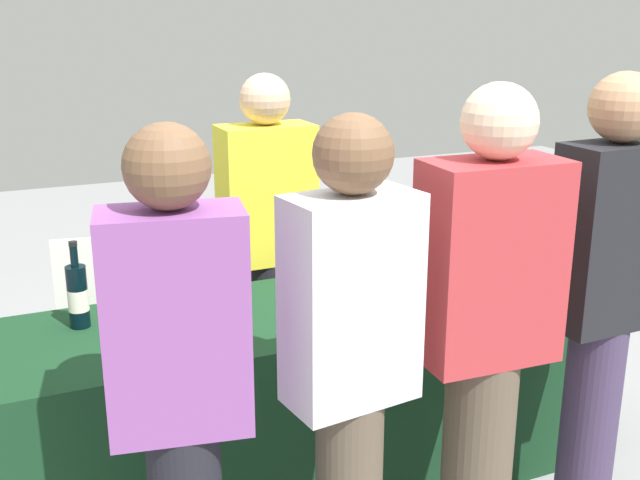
# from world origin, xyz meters

# --- Properties ---
(ground_plane) EXTENTS (12.00, 12.00, 0.00)m
(ground_plane) POSITION_xyz_m (0.00, 0.00, 0.00)
(ground_plane) COLOR gray
(tasting_table) EXTENTS (2.32, 0.68, 0.76)m
(tasting_table) POSITION_xyz_m (0.00, 0.00, 0.38)
(tasting_table) COLOR #14381E
(tasting_table) RESTS_ON ground_plane
(wine_bottle_0) EXTENTS (0.07, 0.07, 0.31)m
(wine_bottle_0) POSITION_xyz_m (-0.85, 0.14, 0.87)
(wine_bottle_0) COLOR black
(wine_bottle_0) RESTS_ON tasting_table
(wine_bottle_1) EXTENTS (0.08, 0.08, 0.33)m
(wine_bottle_1) POSITION_xyz_m (-0.51, 0.08, 0.87)
(wine_bottle_1) COLOR black
(wine_bottle_1) RESTS_ON tasting_table
(wine_bottle_2) EXTENTS (0.07, 0.07, 0.30)m
(wine_bottle_2) POSITION_xyz_m (-0.36, 0.12, 0.87)
(wine_bottle_2) COLOR black
(wine_bottle_2) RESTS_ON tasting_table
(wine_bottle_3) EXTENTS (0.07, 0.07, 0.34)m
(wine_bottle_3) POSITION_xyz_m (0.21, 0.14, 0.88)
(wine_bottle_3) COLOR black
(wine_bottle_3) RESTS_ON tasting_table
(wine_bottle_4) EXTENTS (0.08, 0.08, 0.34)m
(wine_bottle_4) POSITION_xyz_m (0.61, 0.07, 0.88)
(wine_bottle_4) COLOR black
(wine_bottle_4) RESTS_ON tasting_table
(wine_bottle_5) EXTENTS (0.07, 0.07, 0.30)m
(wine_bottle_5) POSITION_xyz_m (0.70, 0.10, 0.86)
(wine_bottle_5) COLOR black
(wine_bottle_5) RESTS_ON tasting_table
(wine_bottle_6) EXTENTS (0.07, 0.07, 0.31)m
(wine_bottle_6) POSITION_xyz_m (0.95, 0.17, 0.87)
(wine_bottle_6) COLOR black
(wine_bottle_6) RESTS_ON tasting_table
(wine_glass_0) EXTENTS (0.07, 0.07, 0.14)m
(wine_glass_0) POSITION_xyz_m (-0.60, -0.06, 0.85)
(wine_glass_0) COLOR silver
(wine_glass_0) RESTS_ON tasting_table
(wine_glass_1) EXTENTS (0.06, 0.06, 0.13)m
(wine_glass_1) POSITION_xyz_m (-0.42, -0.15, 0.85)
(wine_glass_1) COLOR silver
(wine_glass_1) RESTS_ON tasting_table
(wine_glass_2) EXTENTS (0.07, 0.07, 0.13)m
(wine_glass_2) POSITION_xyz_m (0.68, -0.07, 0.85)
(wine_glass_2) COLOR silver
(wine_glass_2) RESTS_ON tasting_table
(server_pouring) EXTENTS (0.39, 0.22, 1.57)m
(server_pouring) POSITION_xyz_m (-0.01, 0.52, 0.85)
(server_pouring) COLOR black
(server_pouring) RESTS_ON ground_plane
(guest_0) EXTENTS (0.39, 0.26, 1.56)m
(guest_0) POSITION_xyz_m (-0.69, -0.69, 0.86)
(guest_0) COLOR black
(guest_0) RESTS_ON ground_plane
(guest_1) EXTENTS (0.37, 0.24, 1.57)m
(guest_1) POSITION_xyz_m (-0.23, -0.73, 0.86)
(guest_1) COLOR brown
(guest_1) RESTS_ON ground_plane
(guest_2) EXTENTS (0.42, 0.24, 1.62)m
(guest_2) POSITION_xyz_m (0.23, -0.70, 0.88)
(guest_2) COLOR brown
(guest_2) RESTS_ON ground_plane
(guest_3) EXTENTS (0.35, 0.22, 1.64)m
(guest_3) POSITION_xyz_m (0.73, -0.66, 0.91)
(guest_3) COLOR #3F3351
(guest_3) RESTS_ON ground_plane
(menu_board) EXTENTS (0.45, 0.12, 0.88)m
(menu_board) POSITION_xyz_m (-0.65, 0.81, 0.44)
(menu_board) COLOR white
(menu_board) RESTS_ON ground_plane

